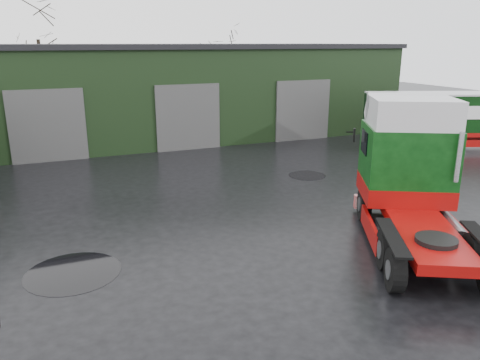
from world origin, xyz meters
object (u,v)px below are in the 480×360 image
Objects in this scene: warehouse at (164,89)px; tree_back_a at (41,63)px; hero_tractor at (423,180)px; tree_back_b at (221,71)px; lorry_right at (451,121)px.

tree_back_a reaches higher than warehouse.
tree_back_b reaches higher than hero_tractor.
warehouse is 23.15m from hero_tractor.
tree_back_a is (-23.00, 22.07, 2.99)m from lorry_right.
tree_back_a is (-10.50, 33.00, 2.40)m from hero_tractor.
tree_back_a is 1.27× the size of tree_back_b.
hero_tractor is 33.48m from tree_back_b.
warehouse is 12.82m from tree_back_b.
warehouse is at bearing -51.34° from tree_back_a.
warehouse is 2.42× the size of lorry_right.
tree_back_a is (-8.00, 10.00, 1.59)m from warehouse.
tree_back_b is at bearing 0.00° from tree_back_a.
lorry_right is 23.24m from tree_back_b.
warehouse is 4.32× the size of tree_back_b.
lorry_right is at bearing -43.82° from tree_back_a.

